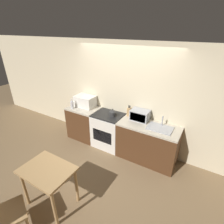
% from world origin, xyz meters
% --- Properties ---
extents(ground_plane, '(16.00, 16.00, 0.00)m').
position_xyz_m(ground_plane, '(0.00, 0.00, 0.00)').
color(ground_plane, brown).
extents(wall_back, '(10.00, 0.06, 2.60)m').
position_xyz_m(wall_back, '(0.00, 1.19, 1.30)').
color(wall_back, beige).
rests_on(wall_back, ground_plane).
extents(counter_left_run, '(0.83, 0.62, 0.90)m').
position_xyz_m(counter_left_run, '(-1.05, 0.85, 0.45)').
color(counter_left_run, '#4C2D19').
rests_on(counter_left_run, ground_plane).
extents(counter_right_run, '(1.35, 0.62, 0.90)m').
position_xyz_m(counter_right_run, '(0.79, 0.85, 0.45)').
color(counter_right_run, '#4C2D19').
rests_on(counter_right_run, ground_plane).
extents(stove_range, '(0.75, 0.62, 0.90)m').
position_xyz_m(stove_range, '(-0.26, 0.85, 0.45)').
color(stove_range, silver).
rests_on(stove_range, ground_plane).
extents(kettle, '(0.16, 0.16, 0.19)m').
position_xyz_m(kettle, '(-0.13, 0.83, 0.98)').
color(kettle, '#2D2D2D').
rests_on(kettle, stove_range).
extents(microwave, '(0.53, 0.36, 0.29)m').
position_xyz_m(microwave, '(-1.07, 0.95, 1.05)').
color(microwave, silver).
rests_on(microwave, counter_left_run).
extents(bottle, '(0.08, 0.08, 0.28)m').
position_xyz_m(bottle, '(-1.27, 0.66, 1.01)').
color(bottle, silver).
rests_on(bottle, counter_left_run).
extents(knife_block, '(0.08, 0.09, 0.28)m').
position_xyz_m(knife_block, '(0.20, 1.04, 1.01)').
color(knife_block, tan).
rests_on(knife_block, counter_right_run).
extents(toaster_oven, '(0.42, 0.29, 0.24)m').
position_xyz_m(toaster_oven, '(0.50, 0.99, 1.02)').
color(toaster_oven, '#999BA0').
rests_on(toaster_oven, counter_right_run).
extents(sink_basin, '(0.53, 0.36, 0.24)m').
position_xyz_m(sink_basin, '(1.02, 0.86, 0.92)').
color(sink_basin, '#999BA0').
rests_on(sink_basin, counter_right_run).
extents(dining_table, '(0.84, 0.62, 0.78)m').
position_xyz_m(dining_table, '(-0.21, -1.12, 0.66)').
color(dining_table, tan).
rests_on(dining_table, ground_plane).
extents(dining_chair, '(0.61, 0.61, 0.88)m').
position_xyz_m(dining_chair, '(-0.35, -1.86, 0.50)').
color(dining_chair, tan).
rests_on(dining_chair, ground_plane).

